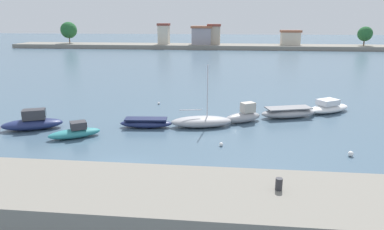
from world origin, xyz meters
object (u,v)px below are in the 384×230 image
mooring_buoy_1 (351,154)px  mooring_buoy_2 (221,144)px  moored_boat_3 (201,121)px  moored_boat_5 (288,113)px  moored_boat_6 (328,107)px  moored_boat_1 (75,132)px  moored_boat_2 (146,123)px  mooring_bollard (279,184)px  mooring_buoy_0 (159,103)px  moored_boat_0 (33,123)px  moored_boat_4 (244,116)px

mooring_buoy_1 → mooring_buoy_2: bearing=173.4°
moored_boat_3 → moored_boat_5: size_ratio=0.99×
moored_boat_3 → moored_boat_6: (12.86, 6.46, 0.04)m
moored_boat_6 → moored_boat_1: bearing=171.8°
moored_boat_2 → moored_boat_6: 19.24m
moored_boat_1 → mooring_buoy_2: size_ratio=13.89×
moored_boat_1 → moored_boat_2: size_ratio=0.89×
mooring_bollard → moored_boat_5: mooring_bollard is taller
mooring_buoy_0 → mooring_buoy_1: size_ratio=0.70×
moored_boat_1 → mooring_buoy_1: 21.48m
moored_boat_5 → moored_boat_0: bearing=178.5°
mooring_buoy_0 → mooring_buoy_2: mooring_buoy_2 is taller
mooring_buoy_0 → mooring_bollard: bearing=-66.8°
mooring_buoy_1 → moored_boat_6: bearing=82.6°
moored_boat_3 → moored_boat_4: (3.89, 1.92, 0.14)m
moored_boat_0 → moored_boat_5: 24.08m
moored_boat_0 → moored_boat_1: 5.04m
mooring_bollard → moored_boat_4: bearing=92.8°
mooring_buoy_0 → mooring_buoy_1: mooring_buoy_1 is taller
mooring_bollard → mooring_buoy_0: mooring_bollard is taller
moored_boat_5 → moored_boat_6: (4.52, 2.48, 0.03)m
mooring_buoy_1 → mooring_buoy_0: bearing=140.3°
mooring_buoy_2 → mooring_buoy_1: bearing=-6.6°
moored_boat_5 → moored_boat_3: bearing=-171.4°
moored_boat_4 → mooring_buoy_2: 7.11m
moored_boat_2 → mooring_bollard: bearing=-62.3°
mooring_buoy_2 → moored_boat_0: bearing=171.5°
moored_boat_0 → mooring_buoy_1: size_ratio=13.82×
moored_boat_0 → mooring_buoy_0: size_ratio=19.67×
mooring_bollard → mooring_buoy_2: bearing=104.2°
moored_boat_4 → moored_boat_2: bearing=165.2°
moored_boat_1 → mooring_buoy_0: moored_boat_1 is taller
moored_boat_0 → moored_boat_6: 29.11m
moored_boat_3 → moored_boat_4: 4.34m
moored_boat_2 → moored_boat_4: moored_boat_4 is taller
mooring_bollard → moored_boat_5: size_ratio=0.09×
moored_boat_0 → moored_boat_1: bearing=-42.9°
moored_boat_5 → mooring_buoy_1: 10.38m
moored_boat_1 → moored_boat_6: 25.35m
moored_boat_1 → moored_boat_5: 20.21m
mooring_buoy_2 → mooring_bollard: bearing=-75.8°
mooring_buoy_0 → moored_boat_6: bearing=-4.8°
moored_boat_4 → mooring_buoy_1: bearing=-78.6°
moored_boat_3 → mooring_buoy_0: size_ratio=20.97×
mooring_buoy_0 → mooring_buoy_2: 14.92m
moored_boat_0 → moored_boat_3: moored_boat_3 is taller
mooring_buoy_0 → mooring_buoy_2: (7.52, -12.89, 0.01)m
moored_boat_1 → moored_boat_6: size_ratio=0.78×
moored_boat_2 → moored_boat_5: size_ratio=0.81×
mooring_bollard → moored_boat_6: size_ratio=0.10×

